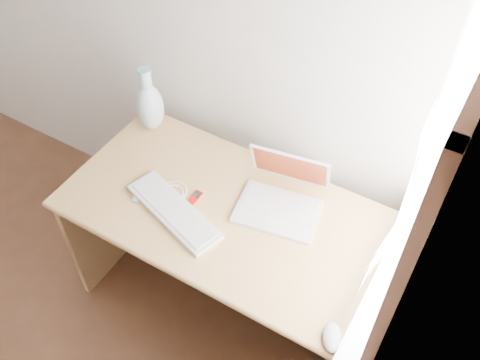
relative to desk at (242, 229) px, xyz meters
The scene contains 9 objects.
window 1.02m from the desk, ahead, with size 0.11×0.99×1.10m.
desk is the anchor object (origin of this frame).
laptop 0.31m from the desk, 18.28° to the left, with size 0.36×0.32×0.22m.
external_keyboard 0.36m from the desk, 134.05° to the right, with size 0.48×0.27×0.02m.
mouse 0.73m from the desk, 33.63° to the right, with size 0.07×0.11×0.04m, color white.
ipod 0.29m from the desk, 149.73° to the right, with size 0.04×0.08×0.01m.
cable_coil 0.36m from the desk, 156.51° to the right, with size 0.12×0.12×0.01m, color white.
remote 0.48m from the desk, 151.04° to the right, with size 0.03×0.07×0.01m, color white.
vase 0.70m from the desk, 163.97° to the left, with size 0.13×0.13×0.33m.
Camera 1 is at (1.75, 0.16, 2.42)m, focal length 40.00 mm.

